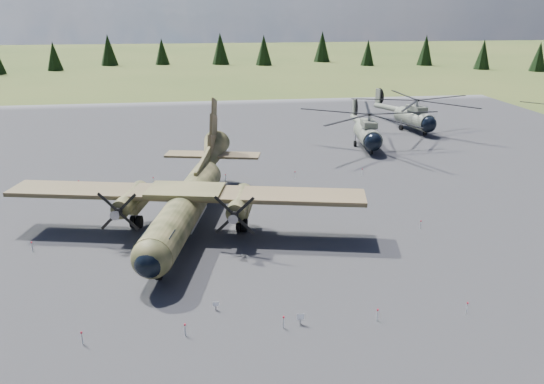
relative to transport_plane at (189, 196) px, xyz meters
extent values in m
plane|color=brown|center=(3.84, -3.36, -2.92)|extent=(500.00, 500.00, 0.00)
cube|color=slate|center=(3.84, 6.64, -2.92)|extent=(120.00, 120.00, 0.04)
cylinder|color=#3F4224|center=(-0.36, -1.60, -0.49)|extent=(7.03, 19.25, 2.96)
sphere|color=#3F4224|center=(-2.43, -10.90, -0.49)|extent=(3.47, 3.47, 2.91)
sphere|color=black|center=(-2.55, -11.47, -0.54)|extent=(2.55, 2.55, 2.13)
cube|color=black|center=(-2.06, -9.25, 0.31)|extent=(2.43, 2.11, 0.58)
cone|color=#3F4224|center=(2.36, 10.59, 0.63)|extent=(4.42, 7.73, 4.46)
cube|color=#9B9EA0|center=(-0.13, -0.57, -1.70)|extent=(3.34, 6.64, 0.53)
cube|color=#31351C|center=(-0.24, -1.08, 0.73)|extent=(30.75, 10.19, 0.37)
cube|color=#3F4224|center=(-0.24, -1.08, 0.96)|extent=(7.03, 5.10, 0.37)
cylinder|color=#3F4224|center=(-4.96, -0.36, 0.15)|extent=(2.75, 5.72, 1.59)
cube|color=#3F4224|center=(-4.78, 0.47, -0.54)|extent=(2.33, 3.86, 0.85)
cone|color=gray|center=(-5.71, -3.72, 0.15)|extent=(0.99, 1.10, 0.80)
cylinder|color=black|center=(-4.78, 0.47, -2.34)|extent=(1.16, 1.34, 1.16)
cylinder|color=#3F4224|center=(4.34, -2.43, 0.15)|extent=(2.75, 5.72, 1.59)
cube|color=#3F4224|center=(4.52, -1.60, -0.54)|extent=(2.33, 3.86, 0.85)
cone|color=gray|center=(3.59, -5.79, 0.15)|extent=(0.99, 1.10, 0.80)
cylinder|color=black|center=(4.52, -1.60, -2.34)|extent=(1.16, 1.34, 1.16)
cube|color=#3F4224|center=(1.48, 6.67, 1.26)|extent=(2.03, 7.87, 1.78)
cube|color=#31351C|center=(2.47, 11.11, 0.68)|extent=(10.43, 4.48, 0.23)
cylinder|color=gray|center=(-2.15, -9.66, -1.57)|extent=(0.18, 0.18, 0.95)
cylinder|color=black|center=(-2.15, -9.66, -2.34)|extent=(0.58, 1.05, 0.99)
cylinder|color=gray|center=(24.14, 24.54, -0.96)|extent=(3.51, 7.88, 2.65)
sphere|color=black|center=(23.70, 20.75, -1.01)|extent=(2.70, 2.70, 2.44)
sphere|color=gray|center=(24.57, 28.33, -0.96)|extent=(2.70, 2.70, 2.44)
cube|color=gray|center=(24.09, 24.12, 0.74)|extent=(2.18, 3.58, 0.79)
cylinder|color=gray|center=(24.09, 24.12, 1.53)|extent=(0.42, 0.42, 1.06)
cylinder|color=gray|center=(25.03, 32.28, -0.59)|extent=(1.92, 9.09, 1.52)
cube|color=gray|center=(25.48, 36.23, 0.74)|extent=(0.40, 1.50, 2.54)
cylinder|color=black|center=(25.85, 36.19, 0.74)|extent=(0.38, 2.74, 2.76)
cylinder|color=black|center=(23.77, 21.39, -2.50)|extent=(0.38, 0.75, 0.72)
cylinder|color=black|center=(22.86, 25.97, -2.50)|extent=(0.41, 0.88, 0.85)
cylinder|color=gray|center=(22.86, 25.97, -1.94)|extent=(0.16, 0.16, 1.54)
cylinder|color=black|center=(25.70, 25.64, -2.50)|extent=(0.41, 0.88, 0.85)
cylinder|color=gray|center=(25.70, 25.64, -1.94)|extent=(0.16, 0.16, 1.54)
cylinder|color=gray|center=(34.68, 33.90, -0.93)|extent=(4.00, 8.11, 2.70)
sphere|color=black|center=(35.35, 30.07, -0.98)|extent=(2.87, 2.87, 2.48)
sphere|color=gray|center=(34.01, 37.72, -0.93)|extent=(2.87, 2.87, 2.48)
cube|color=gray|center=(34.76, 33.47, 0.80)|extent=(2.40, 3.72, 0.81)
cylinder|color=gray|center=(34.76, 33.47, 1.61)|extent=(0.45, 0.45, 1.08)
cylinder|color=gray|center=(33.31, 41.70, -0.55)|extent=(2.48, 9.22, 1.54)
cube|color=gray|center=(32.61, 45.69, 0.80)|extent=(0.49, 1.53, 2.59)
cylinder|color=black|center=(32.98, 45.75, 0.80)|extent=(0.55, 2.77, 2.80)
cylinder|color=black|center=(35.24, 30.71, -2.49)|extent=(0.42, 0.77, 0.73)
cylinder|color=black|center=(33.03, 34.92, -2.49)|extent=(0.47, 0.91, 0.86)
cylinder|color=gray|center=(33.03, 34.92, -1.92)|extent=(0.17, 0.17, 1.56)
cylinder|color=black|center=(35.89, 35.42, -2.49)|extent=(0.47, 0.91, 0.86)
cylinder|color=gray|center=(35.89, 35.42, -1.92)|extent=(0.17, 0.17, 1.56)
cube|color=gray|center=(1.76, -14.21, -2.67)|extent=(0.08, 0.08, 0.50)
cube|color=white|center=(1.76, -14.25, -2.43)|extent=(0.41, 0.21, 0.28)
cube|color=gray|center=(6.94, -16.56, -2.63)|extent=(0.09, 0.09, 0.59)
cube|color=white|center=(6.94, -16.62, -2.34)|extent=(0.49, 0.25, 0.33)
cylinder|color=white|center=(-6.16, -16.86, -2.52)|extent=(0.07, 0.07, 0.80)
cylinder|color=#B01224|center=(-6.16, -16.86, -2.12)|extent=(0.12, 0.12, 0.10)
cylinder|color=white|center=(-0.16, -16.86, -2.52)|extent=(0.07, 0.07, 0.80)
cylinder|color=#B01224|center=(-0.16, -16.86, -2.12)|extent=(0.12, 0.12, 0.10)
cylinder|color=white|center=(5.84, -16.86, -2.52)|extent=(0.07, 0.07, 0.80)
cylinder|color=#B01224|center=(5.84, -16.86, -2.12)|extent=(0.12, 0.12, 0.10)
cylinder|color=white|center=(11.84, -16.86, -2.52)|extent=(0.07, 0.07, 0.80)
cylinder|color=#B01224|center=(11.84, -16.86, -2.12)|extent=(0.12, 0.12, 0.10)
cylinder|color=white|center=(17.84, -16.86, -2.52)|extent=(0.07, 0.07, 0.80)
cylinder|color=#B01224|center=(17.84, -16.86, -2.12)|extent=(0.12, 0.12, 0.10)
cylinder|color=white|center=(-12.16, 12.64, -2.52)|extent=(0.07, 0.07, 0.80)
cylinder|color=#B01224|center=(-12.16, 12.64, -2.12)|extent=(0.12, 0.12, 0.10)
cylinder|color=white|center=(-4.16, 12.64, -2.52)|extent=(0.07, 0.07, 0.80)
cylinder|color=#B01224|center=(-4.16, 12.64, -2.12)|extent=(0.12, 0.12, 0.10)
cylinder|color=white|center=(3.84, 12.64, -2.52)|extent=(0.07, 0.07, 0.80)
cylinder|color=#B01224|center=(3.84, 12.64, -2.12)|extent=(0.12, 0.12, 0.10)
cylinder|color=white|center=(11.84, 12.64, -2.52)|extent=(0.07, 0.07, 0.80)
cylinder|color=#B01224|center=(11.84, 12.64, -2.12)|extent=(0.12, 0.12, 0.10)
cylinder|color=white|center=(19.84, 12.64, -2.52)|extent=(0.07, 0.07, 0.80)
cylinder|color=#B01224|center=(19.84, 12.64, -2.12)|extent=(0.12, 0.12, 0.10)
cylinder|color=white|center=(-12.66, -3.36, -2.52)|extent=(0.07, 0.07, 0.80)
cylinder|color=#B01224|center=(-12.66, -3.36, -2.12)|extent=(0.12, 0.12, 0.10)
cylinder|color=white|center=(20.34, -3.36, -2.52)|extent=(0.07, 0.07, 0.80)
cylinder|color=#B01224|center=(20.34, -3.36, -2.12)|extent=(0.12, 0.12, 0.10)
cone|color=black|center=(103.17, 106.61, 1.41)|extent=(4.85, 4.85, 8.66)
cone|color=black|center=(89.32, 114.14, 1.59)|extent=(5.05, 5.05, 9.02)
cone|color=black|center=(76.42, 127.91, 1.98)|extent=(5.49, 5.49, 9.80)
cone|color=black|center=(57.15, 129.46, 1.21)|extent=(4.63, 4.63, 8.26)
cone|color=black|center=(45.01, 143.82, 2.31)|extent=(5.86, 5.86, 10.46)
cone|color=black|center=(23.24, 135.12, 1.96)|extent=(5.47, 5.47, 9.76)
cone|color=black|center=(9.09, 139.72, 2.24)|extent=(5.79, 5.79, 10.33)
cone|color=black|center=(-10.35, 141.43, 1.36)|extent=(4.80, 4.80, 8.57)
cone|color=black|center=(-27.67, 141.42, 2.11)|extent=(5.63, 5.63, 10.05)
cone|color=black|center=(-41.93, 128.42, 1.38)|extent=(4.82, 4.82, 8.61)
camera|label=1|loc=(1.30, -44.61, 15.97)|focal=35.00mm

